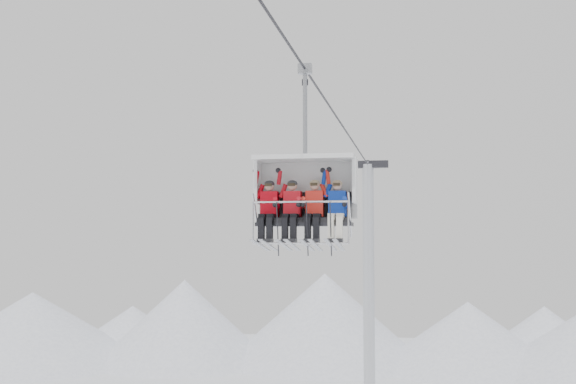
% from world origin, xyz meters
% --- Properties ---
extents(ridgeline, '(72.00, 21.00, 7.00)m').
position_xyz_m(ridgeline, '(-1.58, 42.05, 2.84)').
color(ridgeline, white).
rests_on(ridgeline, ground).
extents(lift_tower_right, '(2.00, 1.80, 13.48)m').
position_xyz_m(lift_tower_right, '(0.00, 22.00, 5.78)').
color(lift_tower_right, silver).
rests_on(lift_tower_right, ground).
extents(haul_cable, '(0.06, 50.00, 0.06)m').
position_xyz_m(haul_cable, '(0.00, 0.00, 13.30)').
color(haul_cable, '#2B2B2F').
rests_on(haul_cable, lift_tower_left).
extents(chairlift_carrier, '(2.21, 1.17, 3.98)m').
position_xyz_m(chairlift_carrier, '(0.00, 2.22, 10.64)').
color(chairlift_carrier, black).
rests_on(chairlift_carrier, haul_cable).
extents(skier_far_left, '(0.38, 1.69, 1.53)m').
position_xyz_m(skier_far_left, '(-0.78, 1.91, 10.18)').
color(skier_far_left, '#AC030F').
rests_on(skier_far_left, chairlift_carrier).
extents(skier_center_left, '(0.38, 1.69, 1.53)m').
position_xyz_m(skier_center_left, '(-0.27, 1.91, 10.18)').
color(skier_center_left, '#B30F19').
rests_on(skier_center_left, chairlift_carrier).
extents(skier_center_right, '(0.38, 1.69, 1.53)m').
position_xyz_m(skier_center_right, '(0.22, 1.91, 10.18)').
color(skier_center_right, red).
rests_on(skier_center_right, chairlift_carrier).
extents(skier_far_right, '(0.37, 1.69, 1.51)m').
position_xyz_m(skier_far_right, '(0.71, 1.91, 10.17)').
color(skier_far_right, navy).
rests_on(skier_far_right, chairlift_carrier).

